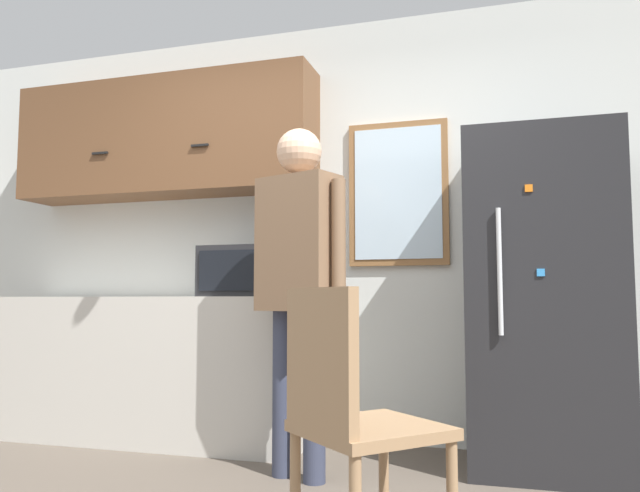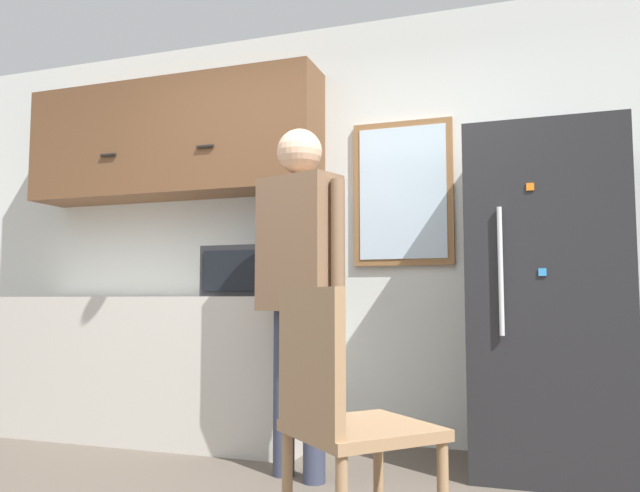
{
  "view_description": "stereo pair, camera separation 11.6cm",
  "coord_description": "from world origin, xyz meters",
  "px_view_note": "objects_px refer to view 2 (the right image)",
  "views": [
    {
      "loc": [
        1.07,
        -1.92,
        0.89
      ],
      "look_at": [
        0.17,
        1.07,
        1.15
      ],
      "focal_mm": 35.0,
      "sensor_mm": 36.0,
      "label": 1
    },
    {
      "loc": [
        1.18,
        -1.88,
        0.89
      ],
      "look_at": [
        0.17,
        1.07,
        1.15
      ],
      "focal_mm": 35.0,
      "sensor_mm": 36.0,
      "label": 2
    }
  ],
  "objects_px": {
    "person": "(299,261)",
    "chair": "(340,409)",
    "refrigerator": "(547,300)",
    "microwave": "(254,272)"
  },
  "relations": [
    {
      "from": "person",
      "to": "refrigerator",
      "type": "distance_m",
      "value": 1.31
    },
    {
      "from": "person",
      "to": "chair",
      "type": "height_order",
      "value": "person"
    },
    {
      "from": "microwave",
      "to": "refrigerator",
      "type": "bearing_deg",
      "value": -0.65
    },
    {
      "from": "microwave",
      "to": "refrigerator",
      "type": "relative_size",
      "value": 0.31
    },
    {
      "from": "chair",
      "to": "person",
      "type": "bearing_deg",
      "value": -17.66
    },
    {
      "from": "person",
      "to": "refrigerator",
      "type": "xyz_separation_m",
      "value": [
        1.19,
        0.51,
        -0.2
      ]
    },
    {
      "from": "person",
      "to": "refrigerator",
      "type": "height_order",
      "value": "person"
    },
    {
      "from": "refrigerator",
      "to": "chair",
      "type": "bearing_deg",
      "value": -117.83
    },
    {
      "from": "person",
      "to": "refrigerator",
      "type": "relative_size",
      "value": 1.0
    },
    {
      "from": "person",
      "to": "refrigerator",
      "type": "bearing_deg",
      "value": 42.82
    }
  ]
}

